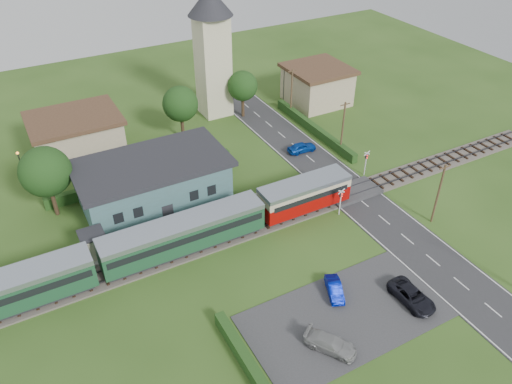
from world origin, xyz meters
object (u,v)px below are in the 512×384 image
train (152,244)px  car_on_road (302,147)px  crossing_signal_far (366,160)px  car_park_dark (412,296)px  station_building (154,182)px  house_west (77,136)px  car_park_blue (335,289)px  equipment_hut (94,244)px  church_tower (212,44)px  pedestrian_near (242,202)px  house_east (317,85)px  car_park_silver (331,344)px  crossing_signal_near (341,198)px  pedestrian_far (135,233)px

train → car_on_road: size_ratio=11.60×
crossing_signal_far → car_park_dark: (-9.10, -17.78, -1.43)m
crossing_signal_far → station_building: bearing=164.4°
house_west → car_park_blue: house_west is taller
equipment_hut → church_tower: bearing=44.7°
equipment_hut → house_west: house_west is taller
car_on_road → pedestrian_near: size_ratio=2.17×
church_tower → house_east: size_ratio=2.00×
equipment_hut → car_park_silver: bearing=-55.1°
house_west → crossing_signal_near: size_ratio=3.30×
crossing_signal_far → equipment_hut: bearing=178.5°
crossing_signal_near → car_on_road: size_ratio=0.88×
train → house_west: (-1.66, 23.00, 0.61)m
equipment_hut → crossing_signal_far: crossing_signal_far is taller
church_tower → pedestrian_near: bearing=-108.0°
house_east → car_on_road: size_ratio=2.36×
house_east → pedestrian_near: 29.57m
station_building → car_on_road: 20.11m
station_building → car_park_dark: bearing=-59.3°
station_building → crossing_signal_near: (16.40, -11.40, -0.55)m
pedestrian_far → crossing_signal_far: bearing=-89.2°
church_tower → train: bearing=-125.2°
equipment_hut → car_on_road: equipment_hut is taller
pedestrian_near → station_building: bearing=-57.5°
equipment_hut → train: train is taller
crossing_signal_near → crossing_signal_far: bearing=33.7°
equipment_hut → pedestrian_near: (15.48, -0.30, -0.44)m
house_west → crossing_signal_far: (28.60, -20.61, -0.65)m
train → pedestrian_far: 3.41m
crossing_signal_near → pedestrian_near: crossing_signal_near is taller
crossing_signal_far → car_park_dark: size_ratio=0.72×
crossing_signal_far → car_park_dark: crossing_signal_far is taller
train → car_park_dark: bearing=-40.8°
station_building → train: station_building is taller
house_west → crossing_signal_near: (21.40, -25.41, -0.65)m
church_tower → house_east: (15.00, -4.00, -7.43)m
car_park_silver → house_west: bearing=71.1°
crossing_signal_far → car_on_road: 8.97m
house_east → car_park_blue: bearing=-121.8°
car_park_silver → church_tower: bearing=43.4°
station_building → car_park_dark: (14.50, -24.39, -1.98)m
train → car_park_blue: size_ratio=12.92×
train → pedestrian_near: (10.83, 2.90, -0.87)m
house_east → car_park_blue: size_ratio=2.63×
house_west → car_park_blue: (14.19, -34.50, -2.16)m
house_west → car_on_road: size_ratio=2.90×
crossing_signal_near → crossing_signal_far: same height
pedestrian_near → equipment_hut: bearing=-19.4°
car_park_silver → station_building: bearing=68.4°
train → crossing_signal_far: train is taller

